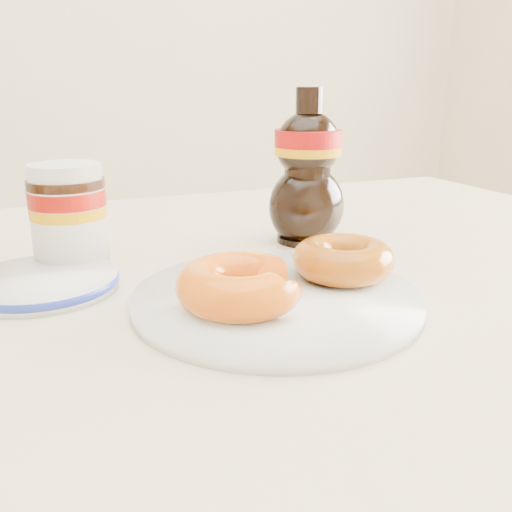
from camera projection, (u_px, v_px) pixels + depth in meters
name	position (u px, v px, depth m)	size (l,w,h in m)	color
dining_table	(180.00, 346.00, 0.64)	(1.40, 0.90, 0.75)	beige
plate	(276.00, 298.00, 0.54)	(0.27, 0.27, 0.01)	white
donut_bitten	(240.00, 285.00, 0.50)	(0.11, 0.11, 0.04)	orange
donut_whole	(343.00, 259.00, 0.57)	(0.10, 0.10, 0.04)	#8F4509
nutella_jar	(69.00, 213.00, 0.63)	(0.08, 0.08, 0.12)	white
syrup_bottle	(307.00, 167.00, 0.73)	(0.10, 0.09, 0.20)	black
blue_rim_saucer	(42.00, 282.00, 0.58)	(0.15, 0.15, 0.02)	white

